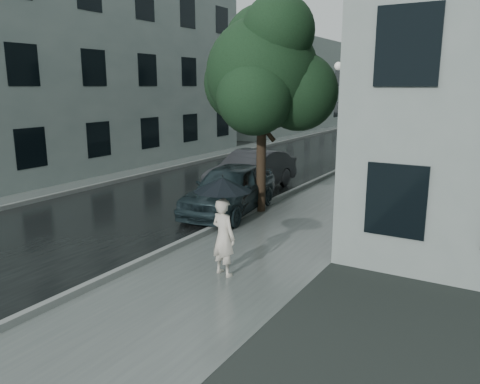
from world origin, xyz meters
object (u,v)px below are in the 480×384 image
Objects in this scene: car_near at (230,188)px; car_far at (252,171)px; lamp_post at (346,113)px; street_tree at (264,72)px; pedestrian at (224,237)px.

car_near reaches higher than car_far.
car_near is (-1.34, -6.90, -2.00)m from lamp_post.
street_tree is 1.33× the size of lamp_post.
street_tree is 6.33m from lamp_post.
street_tree is at bearing -56.22° from pedestrian.
street_tree reaches higher than lamp_post.
pedestrian is 0.26× the size of street_tree.
street_tree is 1.44× the size of car_near.
pedestrian is 0.37× the size of car_near.
lamp_post is 1.06× the size of car_far.
car_far is at bearing -50.29° from pedestrian.
pedestrian is 0.36× the size of car_far.
street_tree reaches higher than car_near.
lamp_post is at bearing 84.48° from street_tree.
car_far is at bearing 99.44° from car_near.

